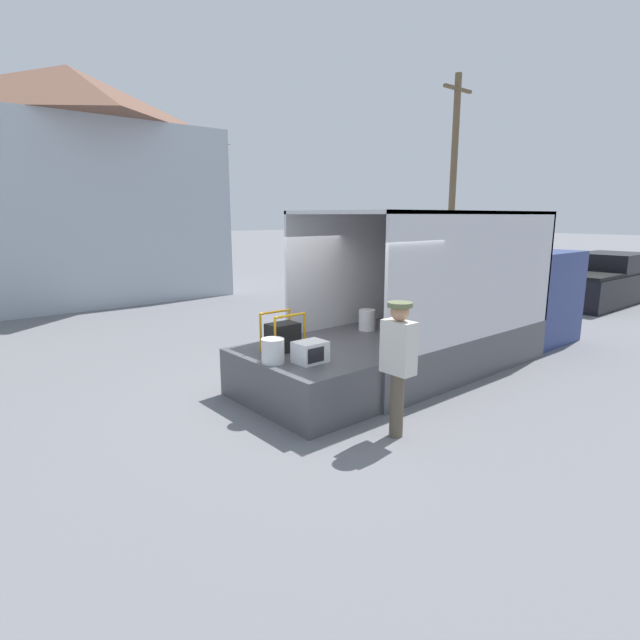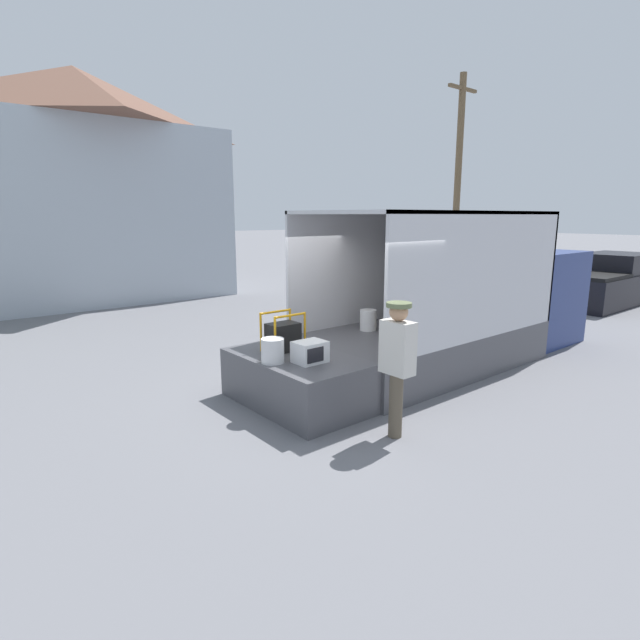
% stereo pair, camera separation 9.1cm
% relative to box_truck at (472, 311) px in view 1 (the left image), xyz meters
% --- Properties ---
extents(ground_plane, '(160.00, 160.00, 0.00)m').
position_rel_box_truck_xyz_m(ground_plane, '(-3.99, -0.00, -0.88)').
color(ground_plane, slate).
extents(box_truck, '(6.85, 2.39, 2.94)m').
position_rel_box_truck_xyz_m(box_truck, '(0.00, 0.00, 0.00)').
color(box_truck, navy).
rests_on(box_truck, ground).
extents(tailgate_deck, '(1.36, 2.27, 0.77)m').
position_rel_box_truck_xyz_m(tailgate_deck, '(-4.67, -0.00, -0.50)').
color(tailgate_deck, '#4C4C51').
rests_on(tailgate_deck, ground).
extents(microwave, '(0.45, 0.37, 0.31)m').
position_rel_box_truck_xyz_m(microwave, '(-4.72, -0.39, 0.04)').
color(microwave, white).
rests_on(microwave, tailgate_deck).
extents(portable_generator, '(0.60, 0.43, 0.61)m').
position_rel_box_truck_xyz_m(portable_generator, '(-4.64, 0.37, 0.12)').
color(portable_generator, black).
rests_on(portable_generator, tailgate_deck).
extents(orange_bucket, '(0.33, 0.33, 0.36)m').
position_rel_box_truck_xyz_m(orange_bucket, '(-5.15, -0.06, 0.07)').
color(orange_bucket, silver).
rests_on(orange_bucket, tailgate_deck).
extents(worker_person, '(0.32, 0.44, 1.80)m').
position_rel_box_truck_xyz_m(worker_person, '(-4.38, -1.76, 0.23)').
color(worker_person, brown).
rests_on(worker_person, ground).
extents(pickup_truck_black, '(5.27, 1.90, 1.63)m').
position_rel_box_truck_xyz_m(pickup_truck_black, '(8.79, 0.70, -0.20)').
color(pickup_truck_black, black).
rests_on(pickup_truck_black, ground).
extents(house_backdrop, '(8.76, 6.72, 7.79)m').
position_rel_box_truck_xyz_m(house_backdrop, '(-3.93, 13.39, 3.09)').
color(house_backdrop, '#A8B2BC').
rests_on(house_backdrop, ground).
extents(utility_pole, '(1.80, 0.28, 8.53)m').
position_rel_box_truck_xyz_m(utility_pole, '(9.29, 7.19, 3.54)').
color(utility_pole, brown).
rests_on(utility_pole, ground).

